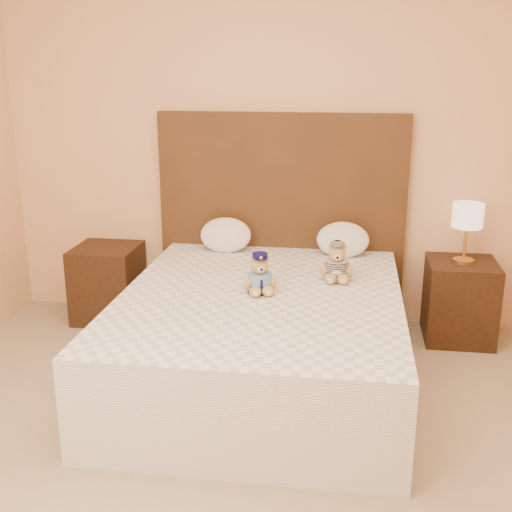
{
  "coord_description": "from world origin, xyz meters",
  "views": [
    {
      "loc": [
        0.49,
        -2.24,
        1.81
      ],
      "look_at": [
        -0.07,
        1.45,
        0.7
      ],
      "focal_mm": 45.0,
      "sensor_mm": 36.0,
      "label": 1
    }
  ],
  "objects": [
    {
      "name": "ground",
      "position": [
        0.0,
        0.0,
        0.0
      ],
      "size": [
        4.0,
        4.5,
        0.0
      ],
      "primitive_type": "cube",
      "color": "tan",
      "rests_on": "ground"
    },
    {
      "name": "room_walls",
      "position": [
        0.0,
        0.46,
        1.81
      ],
      "size": [
        4.04,
        4.52,
        2.72
      ],
      "color": "#EFB782",
      "rests_on": "ground"
    },
    {
      "name": "bed",
      "position": [
        0.0,
        1.2,
        0.28
      ],
      "size": [
        1.6,
        2.0,
        0.55
      ],
      "color": "white",
      "rests_on": "ground"
    },
    {
      "name": "headboard",
      "position": [
        0.0,
        2.21,
        0.75
      ],
      "size": [
        1.75,
        0.08,
        1.5
      ],
      "primitive_type": "cube",
      "color": "#4B2B16",
      "rests_on": "ground"
    },
    {
      "name": "nightstand_left",
      "position": [
        -1.25,
        2.0,
        0.28
      ],
      "size": [
        0.45,
        0.45,
        0.55
      ],
      "primitive_type": "cube",
      "color": "#331E10",
      "rests_on": "ground"
    },
    {
      "name": "nightstand_right",
      "position": [
        1.25,
        2.0,
        0.28
      ],
      "size": [
        0.45,
        0.45,
        0.55
      ],
      "primitive_type": "cube",
      "color": "#331E10",
      "rests_on": "ground"
    },
    {
      "name": "lamp",
      "position": [
        1.25,
        2.0,
        0.85
      ],
      "size": [
        0.2,
        0.2,
        0.4
      ],
      "color": "gold",
      "rests_on": "nightstand_right"
    },
    {
      "name": "teddy_police",
      "position": [
        -0.01,
        1.21,
        0.67
      ],
      "size": [
        0.25,
        0.25,
        0.23
      ],
      "primitive_type": null,
      "rotation": [
        0.0,
        0.0,
        0.3
      ],
      "color": "#AD8643",
      "rests_on": "bed"
    },
    {
      "name": "teddy_prisoner",
      "position": [
        0.42,
        1.49,
        0.67
      ],
      "size": [
        0.22,
        0.22,
        0.24
      ],
      "primitive_type": null,
      "rotation": [
        0.0,
        0.0,
        0.07
      ],
      "color": "#AD8643",
      "rests_on": "bed"
    },
    {
      "name": "pillow_left",
      "position": [
        -0.37,
        2.03,
        0.68
      ],
      "size": [
        0.36,
        0.23,
        0.25
      ],
      "primitive_type": "ellipsoid",
      "color": "white",
      "rests_on": "bed"
    },
    {
      "name": "pillow_right",
      "position": [
        0.45,
        2.03,
        0.68
      ],
      "size": [
        0.36,
        0.23,
        0.25
      ],
      "primitive_type": "ellipsoid",
      "color": "white",
      "rests_on": "bed"
    }
  ]
}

